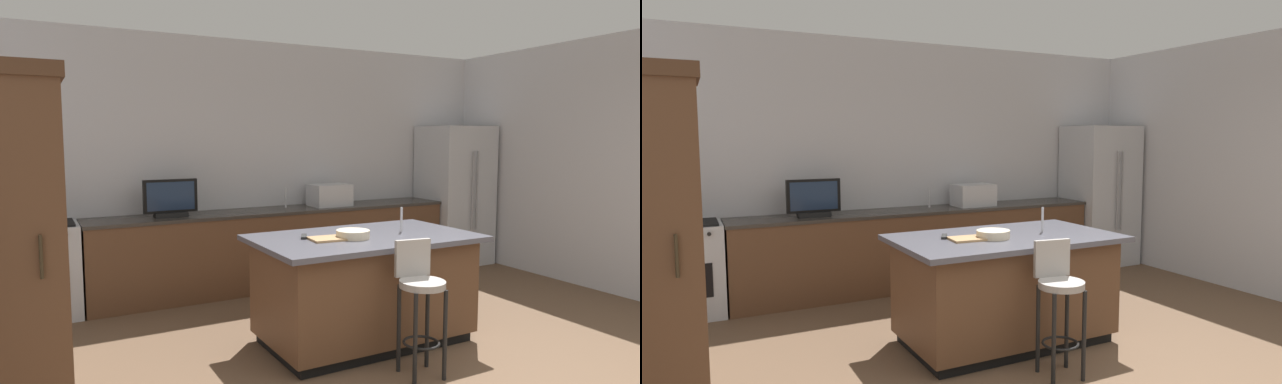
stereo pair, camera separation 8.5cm
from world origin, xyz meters
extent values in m
cube|color=#BCBCC1|center=(0.00, 4.11, 1.46)|extent=(6.68, 0.12, 2.91)
cube|color=#BCBCC1|center=(3.14, 2.05, 1.46)|extent=(0.12, 4.51, 2.91)
cube|color=brown|center=(-0.05, 3.73, 0.44)|extent=(4.37, 0.60, 0.88)
cube|color=#332D28|center=(-0.05, 3.73, 0.90)|extent=(4.39, 0.62, 0.04)
cube|color=black|center=(-0.17, 1.73, 0.04)|extent=(1.65, 0.87, 0.09)
cube|color=brown|center=(-0.17, 1.73, 0.49)|extent=(1.73, 0.95, 0.80)
cube|color=#4C4C56|center=(-0.17, 1.73, 0.91)|extent=(1.89, 1.11, 0.04)
cube|color=#B7BABF|center=(2.59, 3.66, 0.96)|extent=(0.88, 0.73, 1.92)
cylinder|color=gray|center=(2.55, 3.27, 1.06)|extent=(0.02, 0.02, 1.06)
cylinder|color=gray|center=(2.63, 3.27, 1.06)|extent=(0.02, 0.02, 1.06)
cube|color=#B7BABF|center=(-2.65, 3.73, 0.46)|extent=(0.77, 0.60, 0.92)
cube|color=black|center=(-2.65, 3.42, 0.41)|extent=(0.54, 0.01, 0.33)
cube|color=black|center=(-2.65, 3.73, 0.93)|extent=(0.69, 0.50, 0.02)
cylinder|color=black|center=(-2.90, 3.41, 0.86)|extent=(0.04, 0.03, 0.04)
cylinder|color=black|center=(-2.73, 3.41, 0.86)|extent=(0.04, 0.03, 0.04)
cylinder|color=black|center=(-2.56, 3.41, 0.86)|extent=(0.04, 0.03, 0.04)
cylinder|color=black|center=(-2.39, 3.41, 0.86)|extent=(0.04, 0.03, 0.04)
cylinder|color=#332819|center=(-2.63, 0.85, 1.18)|extent=(0.02, 0.02, 0.22)
cube|color=#B7BABF|center=(0.61, 3.73, 1.05)|extent=(0.48, 0.36, 0.27)
cube|color=black|center=(-1.35, 3.68, 0.94)|extent=(0.34, 0.16, 0.05)
cube|color=black|center=(-1.35, 3.68, 1.15)|extent=(0.57, 0.05, 0.35)
cube|color=#1E2D47|center=(-1.35, 3.65, 1.15)|extent=(0.50, 0.01, 0.30)
cylinder|color=#B2B2B7|center=(0.06, 3.83, 1.04)|extent=(0.02, 0.02, 0.24)
cylinder|color=#B2B2B7|center=(0.22, 1.73, 1.04)|extent=(0.02, 0.02, 0.22)
cylinder|color=gray|center=(-0.17, 0.94, 0.69)|extent=(0.34, 0.34, 0.05)
cube|color=gray|center=(-0.15, 1.09, 0.86)|extent=(0.29, 0.08, 0.28)
cylinder|color=black|center=(-0.31, 0.84, 0.33)|extent=(0.03, 0.03, 0.67)
cylinder|color=black|center=(-0.07, 0.81, 0.33)|extent=(0.03, 0.03, 0.67)
cylinder|color=black|center=(-0.27, 1.08, 0.33)|extent=(0.03, 0.03, 0.67)
cylinder|color=black|center=(-0.03, 1.05, 0.33)|extent=(0.03, 0.03, 0.67)
torus|color=black|center=(-0.17, 0.94, 0.25)|extent=(0.28, 0.28, 0.02)
cylinder|color=beige|center=(-0.32, 1.67, 0.96)|extent=(0.28, 0.28, 0.07)
cube|color=black|center=(-0.67, 1.88, 0.94)|extent=(0.12, 0.17, 0.02)
cube|color=#A87F51|center=(-0.52, 1.70, 0.94)|extent=(0.35, 0.26, 0.02)
camera|label=1|loc=(-2.66, -2.11, 1.76)|focal=30.42mm
camera|label=2|loc=(-2.59, -2.15, 1.76)|focal=30.42mm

